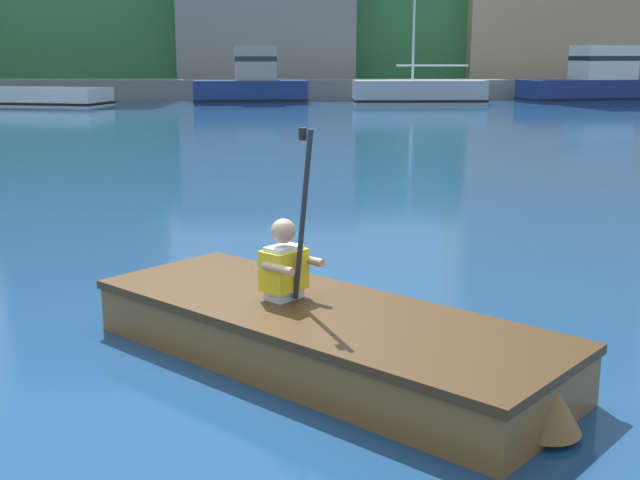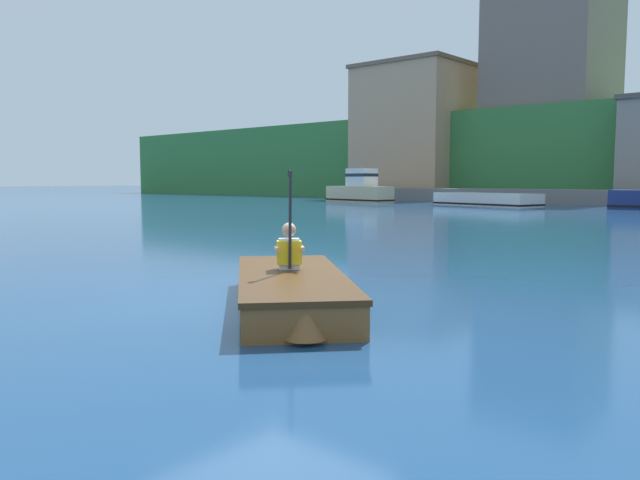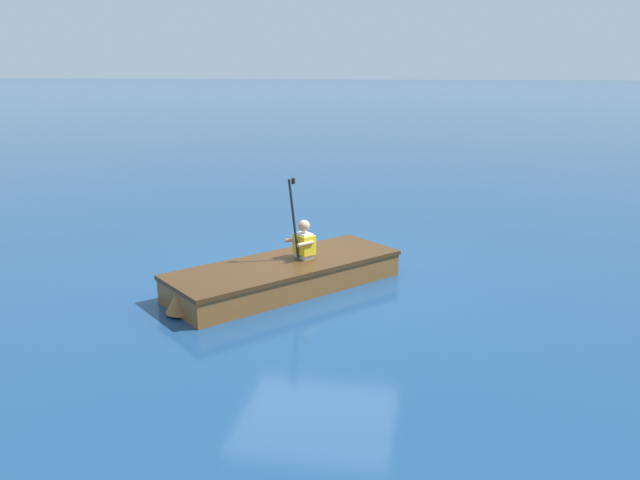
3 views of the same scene
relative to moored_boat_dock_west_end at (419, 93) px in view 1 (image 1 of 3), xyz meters
name	(u,v)px [view 1 (image 1 of 3)]	position (x,y,z in m)	size (l,w,h in m)	color
ground_plane	(225,346)	(-5.06, -28.43, -0.47)	(300.00, 300.00, 0.00)	navy
shoreline_ridge	(302,34)	(-5.06, 18.33, 2.84)	(120.00, 20.00, 6.63)	#387A3D
waterfront_apartment_right	(270,30)	(-6.68, 10.30, 2.83)	(9.11, 8.01, 6.59)	gray
marina_dock	(299,89)	(-5.06, 4.31, -0.02)	(48.23, 2.40, 0.90)	slate
moored_boat_dock_west_end	(419,93)	(0.00, 0.00, 0.00)	(5.49, 2.06, 5.17)	#9EA3A8
moored_boat_dock_west_inner	(31,97)	(-15.86, -0.70, -0.14)	(6.61, 3.62, 0.72)	white
moored_boat_dock_center_near	(252,84)	(-6.96, 0.41, 0.36)	(4.90, 2.10, 2.39)	navy
moored_boat_dock_east_inner	(597,82)	(8.03, 1.69, 0.37)	(6.98, 3.65, 2.41)	navy
rowboat_foreground	(326,334)	(-4.34, -28.78, -0.25)	(3.33, 3.15, 0.39)	brown
person_paddler	(285,263)	(-4.62, -28.54, 0.17)	(0.46, 0.46, 1.18)	silver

